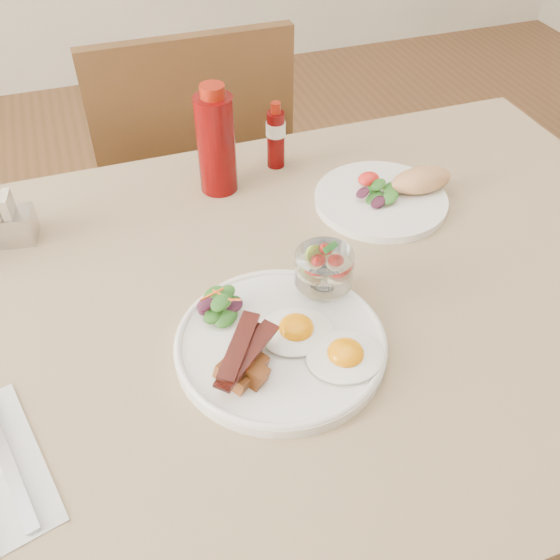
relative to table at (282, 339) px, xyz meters
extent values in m
plane|color=brown|center=(0.00, 0.00, -0.66)|extent=(5.00, 5.00, 0.00)
cylinder|color=#513219|center=(0.59, 0.36, -0.31)|extent=(0.06, 0.06, 0.71)
cube|color=#513219|center=(0.00, 0.00, 0.07)|extent=(1.30, 0.85, 0.04)
cube|color=tan|center=(0.00, 0.00, 0.09)|extent=(1.33, 0.88, 0.00)
cylinder|color=#513219|center=(-0.18, 0.57, -0.44)|extent=(0.04, 0.04, 0.45)
cylinder|color=#513219|center=(0.18, 0.57, -0.44)|extent=(0.04, 0.04, 0.45)
cylinder|color=#513219|center=(-0.18, 0.93, -0.44)|extent=(0.04, 0.04, 0.45)
cylinder|color=#513219|center=(0.18, 0.93, -0.44)|extent=(0.04, 0.04, 0.45)
cube|color=#513219|center=(0.00, 0.75, -0.20)|extent=(0.42, 0.42, 0.03)
cube|color=#513219|center=(0.00, 0.55, 0.04)|extent=(0.42, 0.03, 0.46)
cylinder|color=white|center=(-0.03, -0.09, 0.10)|extent=(0.28, 0.28, 0.02)
ellipsoid|color=white|center=(0.03, -0.15, 0.11)|extent=(0.13, 0.12, 0.01)
ellipsoid|color=orange|center=(0.03, -0.15, 0.12)|extent=(0.05, 0.05, 0.03)
ellipsoid|color=white|center=(-0.01, -0.09, 0.11)|extent=(0.13, 0.12, 0.01)
ellipsoid|color=orange|center=(-0.01, -0.09, 0.12)|extent=(0.05, 0.05, 0.03)
cube|color=brown|center=(-0.10, -0.12, 0.12)|extent=(0.03, 0.03, 0.02)
cube|color=brown|center=(-0.08, -0.13, 0.12)|extent=(0.03, 0.03, 0.02)
cube|color=brown|center=(-0.11, -0.15, 0.11)|extent=(0.03, 0.03, 0.02)
cube|color=brown|center=(-0.08, -0.11, 0.12)|extent=(0.03, 0.03, 0.02)
cube|color=brown|center=(-0.08, -0.15, 0.12)|extent=(0.03, 0.03, 0.02)
cube|color=brown|center=(-0.12, -0.12, 0.11)|extent=(0.03, 0.03, 0.02)
cube|color=brown|center=(-0.09, -0.12, 0.13)|extent=(0.03, 0.03, 0.02)
cube|color=brown|center=(-0.10, -0.13, 0.13)|extent=(0.03, 0.03, 0.02)
cube|color=brown|center=(-0.08, -0.11, 0.13)|extent=(0.03, 0.03, 0.02)
cube|color=#4E130D|center=(-0.10, -0.12, 0.14)|extent=(0.09, 0.09, 0.01)
cube|color=#4E130D|center=(-0.09, -0.13, 0.14)|extent=(0.10, 0.08, 0.01)
cube|color=#4E130D|center=(-0.10, -0.12, 0.15)|extent=(0.08, 0.10, 0.01)
ellipsoid|color=#1A4512|center=(-0.10, -0.02, 0.11)|extent=(0.04, 0.03, 0.01)
ellipsoid|color=#1A4512|center=(-0.08, -0.01, 0.11)|extent=(0.04, 0.03, 0.01)
ellipsoid|color=#371122|center=(-0.11, -0.01, 0.11)|extent=(0.03, 0.02, 0.01)
ellipsoid|color=#1A4512|center=(-0.09, -0.04, 0.12)|extent=(0.04, 0.03, 0.01)
ellipsoid|color=#1A4512|center=(-0.11, -0.03, 0.12)|extent=(0.03, 0.03, 0.01)
ellipsoid|color=#371122|center=(-0.08, -0.03, 0.12)|extent=(0.03, 0.02, 0.01)
ellipsoid|color=#1A4512|center=(-0.10, 0.00, 0.13)|extent=(0.04, 0.03, 0.01)
ellipsoid|color=#1A4512|center=(-0.08, -0.01, 0.13)|extent=(0.03, 0.02, 0.01)
ellipsoid|color=#371122|center=(-0.12, -0.02, 0.13)|extent=(0.03, 0.02, 0.01)
ellipsoid|color=#1A4512|center=(-0.10, -0.03, 0.14)|extent=(0.03, 0.03, 0.01)
cylinder|color=#E85818|center=(-0.09, -0.02, 0.14)|extent=(0.02, 0.03, 0.01)
cylinder|color=#E85818|center=(-0.10, -0.01, 0.14)|extent=(0.04, 0.01, 0.01)
cylinder|color=#E85818|center=(-0.09, -0.03, 0.14)|extent=(0.03, 0.02, 0.01)
cylinder|color=white|center=(0.05, -0.02, 0.11)|extent=(0.04, 0.04, 0.01)
cylinder|color=white|center=(0.05, -0.02, 0.12)|extent=(0.02, 0.02, 0.01)
cylinder|color=white|center=(0.05, -0.02, 0.15)|extent=(0.08, 0.08, 0.05)
cylinder|color=#FFE8B4|center=(0.04, -0.02, 0.14)|extent=(0.02, 0.02, 0.01)
cylinder|color=#FFE8B4|center=(0.06, -0.03, 0.15)|extent=(0.02, 0.02, 0.01)
cylinder|color=#FFE8B4|center=(0.05, -0.01, 0.15)|extent=(0.02, 0.02, 0.01)
cylinder|color=#9AC23B|center=(0.04, -0.01, 0.16)|extent=(0.03, 0.03, 0.01)
cone|color=red|center=(0.06, -0.03, 0.17)|extent=(0.02, 0.02, 0.02)
cone|color=red|center=(0.04, -0.03, 0.17)|extent=(0.02, 0.02, 0.02)
cone|color=red|center=(0.06, -0.01, 0.18)|extent=(0.02, 0.02, 0.02)
ellipsoid|color=#29722B|center=(0.06, -0.02, 0.18)|extent=(0.02, 0.01, 0.00)
ellipsoid|color=#29722B|center=(0.06, -0.02, 0.19)|extent=(0.02, 0.01, 0.00)
cylinder|color=white|center=(0.24, 0.17, 0.10)|extent=(0.23, 0.23, 0.01)
ellipsoid|color=#1A4512|center=(0.22, 0.16, 0.11)|extent=(0.04, 0.04, 0.01)
ellipsoid|color=#1A4512|center=(0.23, 0.19, 0.11)|extent=(0.04, 0.03, 0.01)
ellipsoid|color=#371122|center=(0.22, 0.14, 0.11)|extent=(0.04, 0.03, 0.01)
ellipsoid|color=#1A4512|center=(0.24, 0.14, 0.12)|extent=(0.04, 0.03, 0.01)
ellipsoid|color=#1A4512|center=(0.25, 0.17, 0.12)|extent=(0.03, 0.03, 0.01)
ellipsoid|color=#371122|center=(0.20, 0.17, 0.12)|extent=(0.03, 0.03, 0.01)
ellipsoid|color=#1A4512|center=(0.23, 0.17, 0.12)|extent=(0.04, 0.03, 0.01)
ellipsoid|color=red|center=(0.23, 0.20, 0.11)|extent=(0.04, 0.03, 0.02)
ellipsoid|color=tan|center=(0.31, 0.16, 0.12)|extent=(0.12, 0.09, 0.04)
cylinder|color=#550405|center=(-0.01, 0.30, 0.17)|extent=(0.07, 0.07, 0.17)
cylinder|color=maroon|center=(-0.01, 0.30, 0.27)|extent=(0.04, 0.04, 0.02)
cylinder|color=#550405|center=(0.11, 0.34, 0.14)|extent=(0.04, 0.04, 0.11)
cylinder|color=white|center=(0.11, 0.34, 0.16)|extent=(0.04, 0.04, 0.02)
cylinder|color=maroon|center=(0.11, 0.34, 0.20)|extent=(0.02, 0.02, 0.02)
cube|color=#BCBBC0|center=(-0.37, 0.27, 0.11)|extent=(0.10, 0.07, 0.05)
cube|color=beige|center=(-0.36, 0.27, 0.15)|extent=(0.02, 0.04, 0.06)
cube|color=#BCBBC0|center=(-0.38, -0.15, 0.09)|extent=(0.06, 0.20, 0.00)
camera|label=1|loc=(-0.21, -0.61, 0.72)|focal=40.00mm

